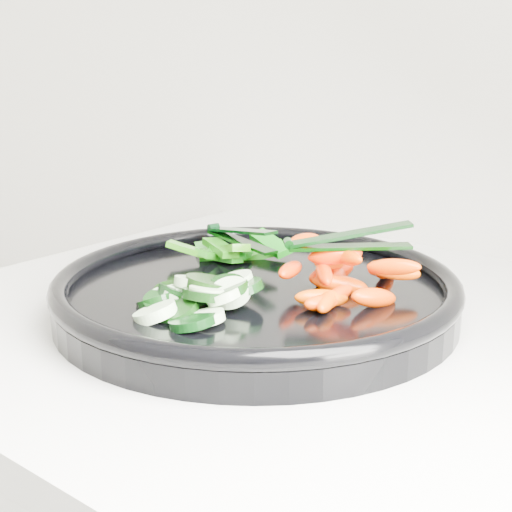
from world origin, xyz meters
The scene contains 6 objects.
veggie_tray centered at (-0.69, 1.68, 0.95)m, with size 0.49×0.49×0.04m.
cucumber_pile centered at (-0.70, 1.61, 0.96)m, with size 0.11×0.13×0.04m.
carrot_pile centered at (-0.62, 1.71, 0.97)m, with size 0.14×0.16×0.05m.
pepper_pile centered at (-0.77, 1.74, 0.96)m, with size 0.11×0.11×0.04m.
tong_carrot centered at (-0.62, 1.71, 1.00)m, with size 0.09×0.09×0.02m.
tong_pepper centered at (-0.77, 1.74, 0.98)m, with size 0.11×0.05×0.02m.
Camera 1 is at (-0.30, 1.19, 1.16)m, focal length 50.00 mm.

